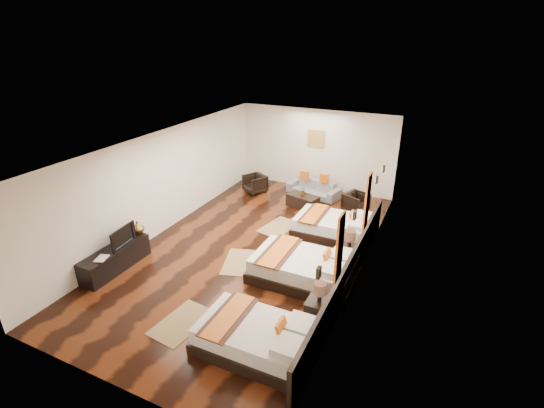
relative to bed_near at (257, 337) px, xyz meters
The scene contains 30 objects.
floor 3.54m from the bed_near, 118.75° to the left, with size 5.50×9.50×0.01m, color black.
ceiling 4.34m from the bed_near, 118.75° to the left, with size 5.50×9.50×0.01m, color white.
back_wall 8.10m from the bed_near, 102.21° to the left, with size 5.50×0.01×2.80m, color silver.
left_wall 5.53m from the bed_near, 145.18° to the left, with size 0.01×9.50×2.80m, color silver.
right_wall 3.46m from the bed_near, 71.18° to the left, with size 0.01×9.50×2.80m, color silver.
headboard_panel 2.51m from the bed_near, 66.14° to the left, with size 0.08×6.60×0.90m, color black.
bed_near is the anchor object (origin of this frame).
bed_mid 2.34m from the bed_near, 89.92° to the left, with size 2.32×1.46×0.89m.
bed_far 4.66m from the bed_near, 89.99° to the left, with size 2.12×1.33×0.81m.
nightstand_a 1.34m from the bed_near, 55.99° to the left, with size 0.46×0.46×0.92m.
nightstand_b 3.35m from the bed_near, 77.08° to the left, with size 0.50×0.50×0.98m.
jute_mat_near 1.66m from the bed_near, behind, with size 0.75×1.20×0.01m, color olive.
jute_mat_mid 2.90m from the bed_near, 125.50° to the left, with size 0.75×1.20×0.01m, color olive.
jute_mat_far 4.73m from the bed_near, 109.55° to the left, with size 0.75×1.20×0.01m, color olive.
tv_console 4.29m from the bed_near, 168.19° to the left, with size 0.50×1.80×0.55m, color black.
tv 4.32m from the bed_near, 165.28° to the left, with size 0.82×0.11×0.47m, color black.
book 4.22m from the bed_near, behind, with size 0.24×0.32×0.03m, color black.
figurine 4.55m from the bed_near, 157.97° to the left, with size 0.31×0.31×0.32m, color brown.
sofa 7.27m from the bed_near, 101.65° to the left, with size 1.82×0.71×0.53m, color slate.
armchair_left 7.38m from the bed_near, 117.63° to the left, with size 0.67×0.69×0.63m, color black.
armchair_right 6.44m from the bed_near, 88.60° to the left, with size 0.66×0.68×0.62m, color black.
coffee_table 6.24m from the bed_near, 103.59° to the left, with size 1.00×0.50×0.40m, color black.
table_plant 6.29m from the bed_near, 103.63° to the left, with size 0.24×0.21×0.26m, color #2F5D1F.
orange_panel_a 2.13m from the bed_near, 49.07° to the left, with size 0.04×0.40×1.30m, color #D86014.
orange_panel_b 3.82m from the bed_near, 73.05° to the left, with size 0.04×0.40×1.30m, color #D86014.
sconce_near 1.88m from the bed_near, ahead, with size 0.07×0.12×0.18m.
sconce_mid 2.96m from the bed_near, 66.25° to the left, with size 0.07×0.12×0.18m.
sconce_far 4.87m from the bed_near, 77.35° to the left, with size 0.07×0.12×0.18m.
sconce_lounge 5.71m from the bed_near, 79.41° to the left, with size 0.07×0.12×0.18m.
gold_artwork 8.15m from the bed_near, 102.24° to the left, with size 0.60×0.04×0.60m, color #AD873F.
Camera 1 is at (4.16, -7.76, 5.18)m, focal length 25.71 mm.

